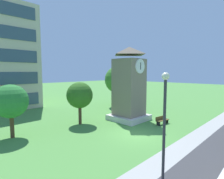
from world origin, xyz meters
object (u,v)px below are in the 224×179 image
Objects in this scene: street_lamp at (164,118)px; tree_streetside at (80,95)px; park_bench at (162,120)px; tree_near_tower at (11,101)px; tree_by_building at (119,80)px; clock_tower at (129,88)px.

tree_streetside is (3.88, 12.10, -0.37)m from street_lamp.
tree_near_tower is (-12.80, 7.34, 2.73)m from park_bench.
park_bench is at bearing -113.11° from tree_by_building.
tree_near_tower is (-17.25, -3.08, -1.24)m from tree_by_building.
tree_near_tower is at bearing -169.87° from tree_by_building.
clock_tower is at bearing -129.72° from tree_by_building.
park_bench is 15.01m from tree_near_tower.
tree_streetside is at bearing 151.96° from clock_tower.
tree_by_building reaches higher than tree_streetside.
tree_streetside is at bearing 133.37° from park_bench.
street_lamp reaches higher than tree_near_tower.
tree_near_tower is (-2.74, 12.90, -0.36)m from street_lamp.
tree_by_building is at bearing 66.89° from park_bench.
tree_by_building is (4.45, 10.42, 3.96)m from park_bench.
park_bench is 11.90m from street_lamp.
tree_by_building is 17.56m from tree_near_tower.
clock_tower is at bearing 105.39° from park_bench.
park_bench is at bearing -29.84° from tree_near_tower.
clock_tower reaches higher than tree_near_tower.
clock_tower is at bearing -16.74° from tree_near_tower.
tree_streetside is 11.39m from tree_by_building.
park_bench is (1.05, -3.81, -3.32)m from clock_tower.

